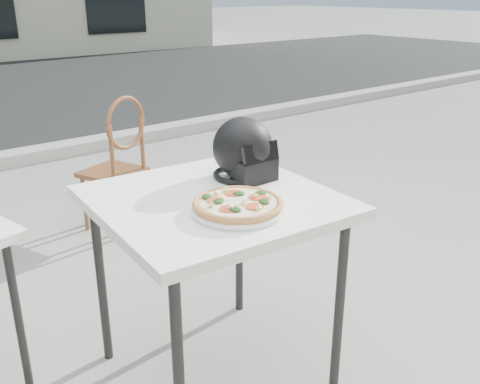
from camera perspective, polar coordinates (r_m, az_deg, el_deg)
ground at (r=2.98m, az=-3.00°, el=-10.51°), size 80.00×80.00×0.00m
curb at (r=5.49m, az=-21.76°, el=3.59°), size 30.00×0.25×0.12m
cafe_table_main at (r=2.05m, az=-2.81°, el=-2.38°), size 0.92×0.92×0.81m
plate at (r=1.87m, az=-0.24°, el=-1.90°), size 0.44×0.44×0.02m
pizza at (r=1.87m, az=-0.24°, el=-1.23°), size 0.42×0.42×0.04m
helmet at (r=2.19m, az=0.44°, el=4.33°), size 0.25×0.26×0.25m
cafe_chair_main at (r=3.60m, az=-12.82°, el=3.65°), size 0.46×0.46×0.93m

